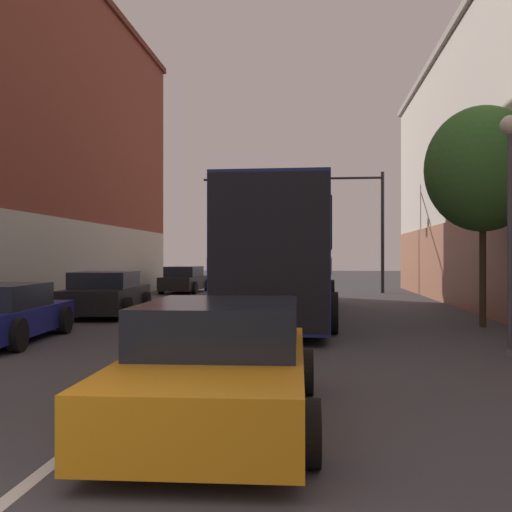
# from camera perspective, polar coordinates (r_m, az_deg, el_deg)

# --- Properties ---
(lane_center_line) EXTENTS (0.14, 44.06, 0.01)m
(lane_center_line) POSITION_cam_1_polar(r_m,az_deg,el_deg) (19.43, -1.21, -5.50)
(lane_center_line) COLOR silver
(lane_center_line) RESTS_ON ground_plane
(bus) EXTENTS (3.06, 12.77, 3.61)m
(bus) POSITION_cam_1_polar(r_m,az_deg,el_deg) (18.31, 3.13, 0.50)
(bus) COLOR navy
(bus) RESTS_ON ground_plane
(hatchback_foreground) EXTENTS (2.23, 4.50, 1.31)m
(hatchback_foreground) POSITION_cam_1_polar(r_m,az_deg,el_deg) (6.80, -3.49, -10.24)
(hatchback_foreground) COLOR orange
(hatchback_foreground) RESTS_ON ground_plane
(parked_car_left_near) EXTENTS (2.09, 4.61, 1.36)m
(parked_car_left_near) POSITION_cam_1_polar(r_m,az_deg,el_deg) (31.32, -6.78, -2.29)
(parked_car_left_near) COLOR black
(parked_car_left_near) RESTS_ON ground_plane
(parked_car_left_mid) EXTENTS (2.39, 4.72, 1.38)m
(parked_car_left_mid) POSITION_cam_1_polar(r_m,az_deg,el_deg) (19.36, -14.03, -3.55)
(parked_car_left_mid) COLOR black
(parked_car_left_mid) RESTS_ON ground_plane
(parked_car_left_far) EXTENTS (2.26, 4.65, 1.25)m
(parked_car_left_far) POSITION_cam_1_polar(r_m,az_deg,el_deg) (13.96, -23.02, -5.11)
(parked_car_left_far) COLOR navy
(parked_car_left_far) RESTS_ON ground_plane
(traffic_signal_gantry) EXTENTS (9.42, 0.36, 6.23)m
(traffic_signal_gantry) POSITION_cam_1_polar(r_m,az_deg,el_deg) (31.36, 6.66, 4.92)
(traffic_signal_gantry) COLOR black
(traffic_signal_gantry) RESTS_ON ground_plane
(street_lamp) EXTENTS (0.36, 0.36, 4.45)m
(street_lamp) POSITION_cam_1_polar(r_m,az_deg,el_deg) (12.08, 23.05, 4.66)
(street_lamp) COLOR #47474C
(street_lamp) RESTS_ON ground_plane
(street_tree_near) EXTENTS (2.99, 2.69, 5.78)m
(street_tree_near) POSITION_cam_1_polar(r_m,az_deg,el_deg) (16.85, 20.77, 7.74)
(street_tree_near) COLOR #3D2D1E
(street_tree_near) RESTS_ON ground_plane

